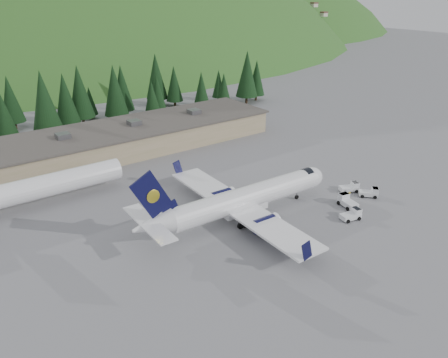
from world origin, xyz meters
TOP-DOWN VIEW (x-y plane):
  - ground at (0.00, 0.00)m, footprint 600.00×600.00m
  - airliner at (-0.99, 0.03)m, footprint 33.71×31.57m
  - second_airliner at (-24.92, 22.00)m, footprint 27.50×11.00m
  - baggage_tug_a at (12.02, -10.00)m, footprint 3.33×2.37m
  - baggage_tug_b at (20.62, -6.85)m, footprint 3.19×3.22m
  - baggage_tug_c at (14.82, -6.68)m, footprint 2.58×3.62m
  - terminal_building at (-5.01, 38.00)m, footprint 71.00×17.00m
  - baggage_tug_d at (19.61, -3.63)m, footprint 3.47×2.83m
  - ramp_worker at (15.96, -6.14)m, footprint 0.80×0.74m
  - tree_line at (-8.49, 60.35)m, footprint 115.36×20.09m
  - hills at (53.34, 207.38)m, footprint 614.00×330.00m

SIDE VIEW (x-z plane):
  - hills at x=53.34m, z-range -232.80..67.20m
  - ground at x=0.00m, z-range 0.00..0.00m
  - baggage_tug_b at x=20.62m, z-range -0.08..1.53m
  - baggage_tug_a at x=12.02m, z-range -0.09..1.56m
  - baggage_tug_d at x=19.61m, z-range -0.09..1.57m
  - baggage_tug_c at x=14.82m, z-range -0.09..1.69m
  - ramp_worker at x=15.96m, z-range 0.00..1.84m
  - terminal_building at x=-5.01m, z-range -0.43..5.67m
  - airliner at x=-0.99m, z-range -2.62..8.59m
  - second_airliner at x=-24.92m, z-range -1.70..8.35m
  - tree_line at x=-8.49m, z-range 0.41..14.92m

